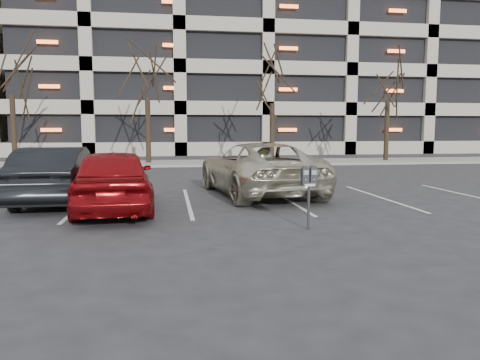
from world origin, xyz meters
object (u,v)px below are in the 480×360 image
parking_meter (309,182)px  suv_silver (258,169)px  tree_c (273,66)px  car_dark (57,175)px  tree_b (147,55)px  tree_d (389,63)px  car_red (114,179)px  tree_a (9,50)px

parking_meter → suv_silver: suv_silver is taller
tree_c → parking_meter: tree_c is taller
parking_meter → tree_c: bearing=74.4°
tree_c → suv_silver: size_ratio=1.27×
tree_c → parking_meter: 18.37m
car_dark → tree_b: bearing=-98.6°
tree_b → parking_meter: size_ratio=6.59×
tree_d → car_dark: (-15.89, -13.22, -5.07)m
tree_b → tree_d: 14.00m
tree_d → car_red: 21.15m
tree_a → parking_meter: tree_a is taller
car_red → tree_c: bearing=-120.7°
tree_a → tree_b: bearing=0.0°
car_dark → tree_d: bearing=-140.7°
tree_a → parking_meter: bearing=-58.2°
car_red → tree_d: bearing=-138.6°
tree_c → suv_silver: (-3.21, -12.47, -4.70)m
tree_c → car_red: bearing=-116.0°
tree_b → car_red: 15.68m
tree_b → parking_meter: bearing=-77.6°
suv_silver → parking_meter: bearing=82.9°
car_red → suv_silver: bearing=-154.6°
suv_silver → car_dark: size_ratio=1.31×
tree_a → suv_silver: tree_a is taller
tree_d → tree_b: bearing=180.0°
tree_a → tree_c: size_ratio=1.10×
tree_c → car_dark: (-8.89, -13.22, -4.74)m
car_red → car_dark: (-1.66, 1.59, -0.02)m
tree_a → car_dark: 15.13m
tree_d → car_red: tree_d is taller
car_dark → car_red: bearing=135.8°
tree_a → car_red: size_ratio=1.84×
tree_a → car_red: (6.77, -14.80, -5.28)m
car_dark → tree_a: bearing=-69.3°
parking_meter → suv_silver: 5.06m
suv_silver → car_red: (-4.03, -2.33, -0.02)m
tree_a → parking_meter: 21.23m
tree_d → car_red: (-14.23, -14.80, -5.05)m
parking_meter → car_red: (-4.08, 2.72, -0.18)m
tree_a → tree_b: 7.00m
tree_b → tree_d: (14.00, 0.00, -0.12)m
tree_b → tree_c: bearing=0.0°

